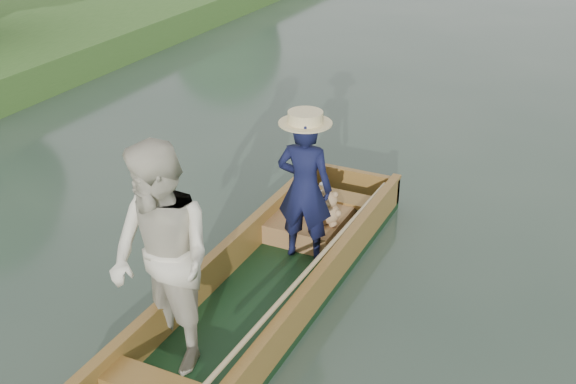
% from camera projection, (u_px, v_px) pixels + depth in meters
% --- Properties ---
extents(ground, '(120.00, 120.00, 0.00)m').
position_uv_depth(ground, '(261.00, 307.00, 6.84)').
color(ground, '#283D30').
rests_on(ground, ground).
extents(punt, '(1.41, 5.00, 2.02)m').
position_uv_depth(punt, '(228.00, 256.00, 6.32)').
color(punt, black).
rests_on(punt, ground).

